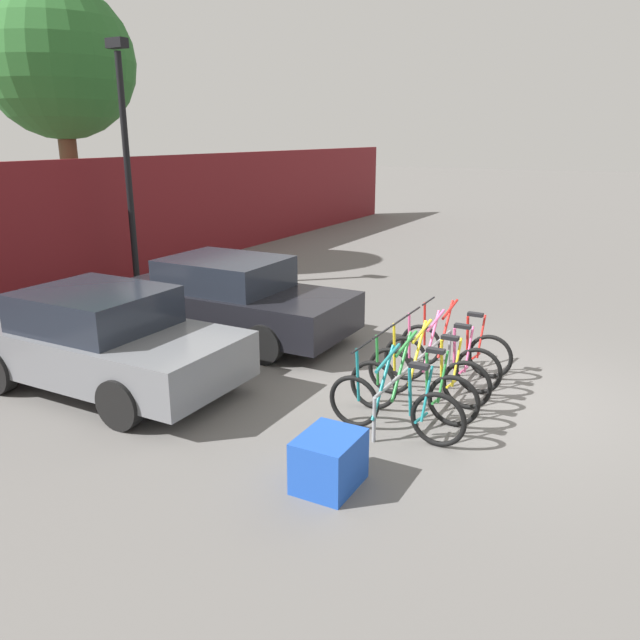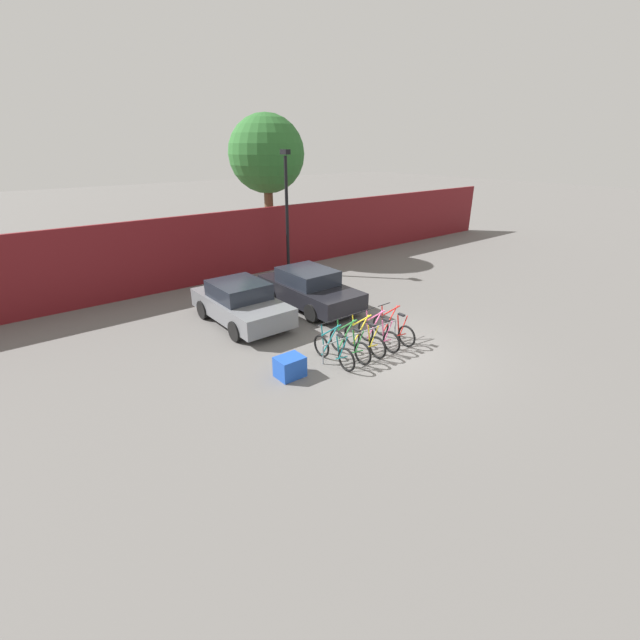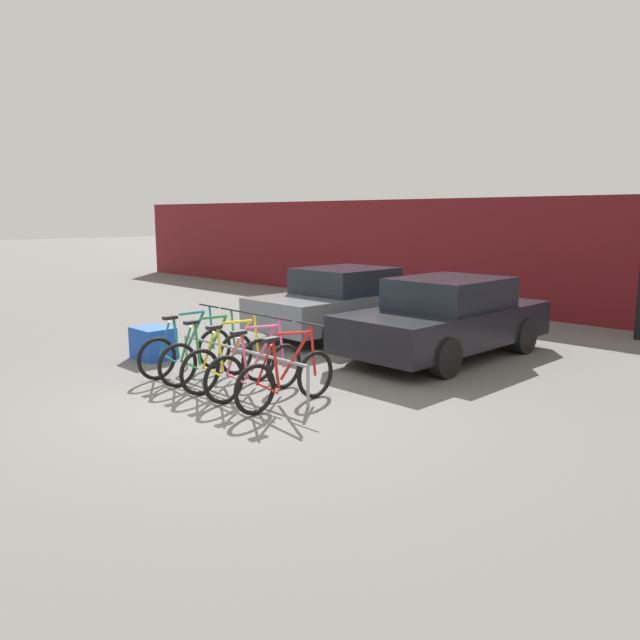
{
  "view_description": "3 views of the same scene",
  "coord_description": "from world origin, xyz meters",
  "px_view_note": "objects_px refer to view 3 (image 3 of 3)",
  "views": [
    {
      "loc": [
        -8.01,
        -1.89,
        3.41
      ],
      "look_at": [
        -1.62,
        1.58,
        1.25
      ],
      "focal_mm": 35.0,
      "sensor_mm": 36.0,
      "label": 1
    },
    {
      "loc": [
        -8.48,
        -7.35,
        5.59
      ],
      "look_at": [
        -1.46,
        1.46,
        0.91
      ],
      "focal_mm": 24.0,
      "sensor_mm": 36.0,
      "label": 2
    },
    {
      "loc": [
        6.58,
        -4.71,
        2.49
      ],
      "look_at": [
        -0.02,
        1.79,
        0.92
      ],
      "focal_mm": 35.0,
      "sensor_mm": 36.0,
      "label": 3
    }
  ],
  "objects_px": {
    "bicycle_green": "(208,356)",
    "bicycle_red": "(287,378)",
    "bike_rack": "(240,355)",
    "car_black": "(446,318)",
    "cargo_crate": "(153,343)",
    "bicycle_yellow": "(231,363)",
    "car_grey": "(343,302)",
    "bicycle_teal": "(187,350)",
    "bicycle_pink": "(255,369)"
  },
  "relations": [
    {
      "from": "bicycle_teal",
      "to": "cargo_crate",
      "type": "bearing_deg",
      "value": 174.0
    },
    {
      "from": "bike_rack",
      "to": "bicycle_teal",
      "type": "xyz_separation_m",
      "value": [
        -1.19,
        -0.15,
        -0.1
      ]
    },
    {
      "from": "bike_rack",
      "to": "car_grey",
      "type": "height_order",
      "value": "car_grey"
    },
    {
      "from": "bicycle_green",
      "to": "bicycle_red",
      "type": "xyz_separation_m",
      "value": [
        1.79,
        0.0,
        0.0
      ]
    },
    {
      "from": "bicycle_green",
      "to": "bicycle_teal",
      "type": "bearing_deg",
      "value": -178.01
    },
    {
      "from": "bicycle_red",
      "to": "car_grey",
      "type": "bearing_deg",
      "value": 125.52
    },
    {
      "from": "bike_rack",
      "to": "bicycle_red",
      "type": "xyz_separation_m",
      "value": [
        1.19,
        -0.15,
        -0.1
      ]
    },
    {
      "from": "bicycle_yellow",
      "to": "car_black",
      "type": "distance_m",
      "value": 4.09
    },
    {
      "from": "bicycle_pink",
      "to": "bicycle_red",
      "type": "xyz_separation_m",
      "value": [
        0.65,
        0.0,
        0.0
      ]
    },
    {
      "from": "bicycle_yellow",
      "to": "car_grey",
      "type": "relative_size",
      "value": 0.43
    },
    {
      "from": "car_black",
      "to": "cargo_crate",
      "type": "bearing_deg",
      "value": -132.76
    },
    {
      "from": "bicycle_green",
      "to": "car_grey",
      "type": "xyz_separation_m",
      "value": [
        -1.11,
        4.14,
        0.31
      ]
    },
    {
      "from": "car_grey",
      "to": "cargo_crate",
      "type": "bearing_deg",
      "value": -101.37
    },
    {
      "from": "car_black",
      "to": "bicycle_red",
      "type": "bearing_deg",
      "value": -87.03
    },
    {
      "from": "bicycle_pink",
      "to": "bicycle_teal",
      "type": "bearing_deg",
      "value": -179.07
    },
    {
      "from": "bike_rack",
      "to": "bicycle_pink",
      "type": "bearing_deg",
      "value": -15.55
    },
    {
      "from": "bicycle_green",
      "to": "cargo_crate",
      "type": "xyz_separation_m",
      "value": [
        -1.91,
        0.17,
        -0.1
      ]
    },
    {
      "from": "bicycle_green",
      "to": "car_grey",
      "type": "distance_m",
      "value": 4.3
    },
    {
      "from": "bike_rack",
      "to": "car_black",
      "type": "relative_size",
      "value": 0.68
    },
    {
      "from": "bicycle_teal",
      "to": "cargo_crate",
      "type": "relative_size",
      "value": 2.44
    },
    {
      "from": "car_black",
      "to": "cargo_crate",
      "type": "relative_size",
      "value": 6.1
    },
    {
      "from": "bike_rack",
      "to": "car_black",
      "type": "distance_m",
      "value": 3.93
    },
    {
      "from": "bicycle_teal",
      "to": "car_black",
      "type": "relative_size",
      "value": 0.4
    },
    {
      "from": "bicycle_yellow",
      "to": "car_grey",
      "type": "xyz_separation_m",
      "value": [
        -1.68,
        4.14,
        0.31
      ]
    },
    {
      "from": "car_grey",
      "to": "bicycle_teal",
      "type": "bearing_deg",
      "value": -82.7
    },
    {
      "from": "bicycle_green",
      "to": "bicycle_pink",
      "type": "height_order",
      "value": "same"
    },
    {
      "from": "bicycle_pink",
      "to": "cargo_crate",
      "type": "bearing_deg",
      "value": 177.8
    },
    {
      "from": "bike_rack",
      "to": "bicycle_yellow",
      "type": "height_order",
      "value": "bicycle_yellow"
    },
    {
      "from": "bike_rack",
      "to": "car_black",
      "type": "height_order",
      "value": "car_black"
    },
    {
      "from": "car_black",
      "to": "cargo_crate",
      "type": "distance_m",
      "value": 5.16
    },
    {
      "from": "bicycle_green",
      "to": "bicycle_pink",
      "type": "distance_m",
      "value": 1.14
    },
    {
      "from": "bicycle_red",
      "to": "car_black",
      "type": "height_order",
      "value": "car_black"
    },
    {
      "from": "bike_rack",
      "to": "bicycle_teal",
      "type": "relative_size",
      "value": 1.7
    },
    {
      "from": "bicycle_yellow",
      "to": "bike_rack",
      "type": "bearing_deg",
      "value": 75.13
    },
    {
      "from": "bike_rack",
      "to": "bicycle_yellow",
      "type": "distance_m",
      "value": 0.18
    },
    {
      "from": "bike_rack",
      "to": "bicycle_red",
      "type": "bearing_deg",
      "value": -7.15
    },
    {
      "from": "bicycle_teal",
      "to": "bicycle_red",
      "type": "distance_m",
      "value": 2.37
    },
    {
      "from": "bicycle_red",
      "to": "car_black",
      "type": "bearing_deg",
      "value": 93.46
    },
    {
      "from": "bicycle_pink",
      "to": "car_grey",
      "type": "height_order",
      "value": "car_grey"
    },
    {
      "from": "bicycle_pink",
      "to": "bike_rack",
      "type": "bearing_deg",
      "value": 165.38
    },
    {
      "from": "bicycle_pink",
      "to": "car_black",
      "type": "xyz_separation_m",
      "value": [
        0.45,
        3.95,
        0.31
      ]
    },
    {
      "from": "bicycle_teal",
      "to": "bicycle_green",
      "type": "xyz_separation_m",
      "value": [
        0.58,
        0.0,
        0.0
      ]
    },
    {
      "from": "bicycle_red",
      "to": "bicycle_pink",
      "type": "bearing_deg",
      "value": -179.51
    },
    {
      "from": "car_grey",
      "to": "cargo_crate",
      "type": "relative_size",
      "value": 5.67
    },
    {
      "from": "bike_rack",
      "to": "bicycle_red",
      "type": "distance_m",
      "value": 1.2
    },
    {
      "from": "bicycle_teal",
      "to": "car_grey",
      "type": "height_order",
      "value": "car_grey"
    },
    {
      "from": "bike_rack",
      "to": "bicycle_green",
      "type": "relative_size",
      "value": 1.7
    },
    {
      "from": "bicycle_teal",
      "to": "bicycle_red",
      "type": "xyz_separation_m",
      "value": [
        2.37,
        0.0,
        0.0
      ]
    },
    {
      "from": "bicycle_yellow",
      "to": "car_black",
      "type": "relative_size",
      "value": 0.4
    },
    {
      "from": "bike_rack",
      "to": "bicycle_green",
      "type": "height_order",
      "value": "bicycle_green"
    }
  ]
}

